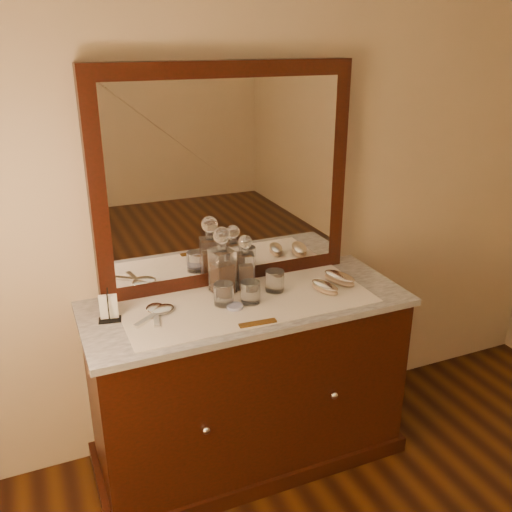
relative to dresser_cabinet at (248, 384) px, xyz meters
The scene contains 18 objects.
dresser_cabinet is the anchor object (origin of this frame).
dresser_plinth 0.37m from the dresser_cabinet, ahead, with size 1.46×0.59×0.08m, color black.
knob_left 0.42m from the dresser_cabinet, 136.47° to the right, with size 0.04×0.04×0.04m, color silver.
knob_right 0.42m from the dresser_cabinet, 43.53° to the right, with size 0.04×0.04×0.04m, color silver.
marble_top 0.42m from the dresser_cabinet, ahead, with size 1.44×0.59×0.03m, color silver.
mirror_frame 0.97m from the dresser_cabinet, 90.00° to the left, with size 1.20×0.08×1.00m, color black.
mirror_glass 0.96m from the dresser_cabinet, 90.00° to the left, with size 1.06×0.01×0.86m, color white.
lace_runner 0.44m from the dresser_cabinet, 90.00° to the right, with size 1.10×0.45×0.00m, color silver.
pin_dish 0.46m from the dresser_cabinet, 146.74° to the right, with size 0.07×0.07×0.01m, color silver.
comb 0.50m from the dresser_cabinet, 101.31° to the right, with size 0.16×0.03×0.01m, color brown.
napkin_rack 0.77m from the dresser_cabinet, behind, with size 0.10×0.07×0.14m.
decanter_left 0.58m from the dresser_cabinet, 119.61° to the left, with size 0.11×0.11×0.31m.
decanter_right 0.56m from the dresser_cabinet, 70.79° to the left, with size 0.10×0.10×0.26m.
brush_near 0.59m from the dresser_cabinet, ahead, with size 0.11×0.17×0.04m.
brush_far 0.66m from the dresser_cabinet, ahead, with size 0.13×0.19×0.05m.
hand_mirror_outer 0.61m from the dresser_cabinet, behind, with size 0.10×0.21×0.02m.
hand_mirror_inner 0.60m from the dresser_cabinet, behind, with size 0.21×0.18×0.02m.
tumblers 0.49m from the dresser_cabinet, 16.26° to the left, with size 0.35×0.15×0.10m.
Camera 1 is at (-0.84, -0.11, 1.95)m, focal length 39.26 mm.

